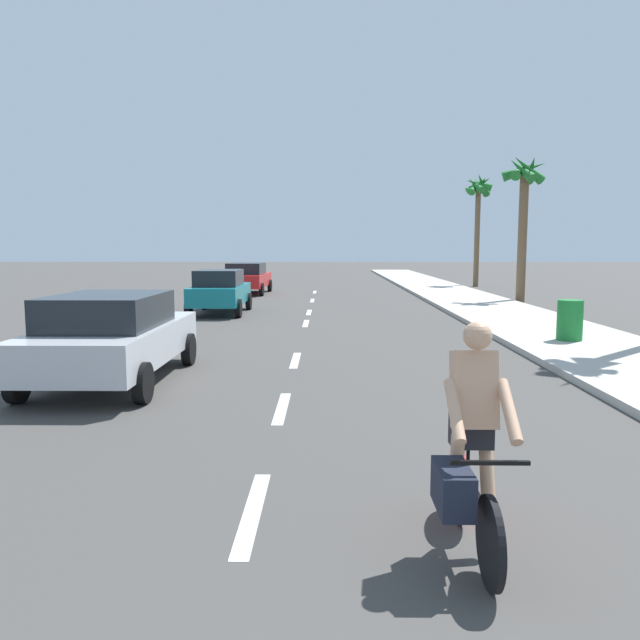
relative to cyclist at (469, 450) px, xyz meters
name	(u,v)px	position (x,y,z in m)	size (l,w,h in m)	color
ground_plane	(306,324)	(-1.76, 14.48, -0.83)	(160.00, 160.00, 0.00)	#423F3D
sidewalk_strip	(506,315)	(5.01, 16.48, -0.76)	(3.60, 80.00, 0.14)	#B2ADA3
lane_stripe_2	(253,511)	(-1.76, 0.74, -0.83)	(0.16, 1.80, 0.01)	white
lane_stripe_3	(282,408)	(-1.76, 4.34, -0.83)	(0.16, 1.80, 0.01)	white
lane_stripe_4	(295,360)	(-1.76, 8.23, -0.83)	(0.16, 1.80, 0.01)	white
lane_stripe_5	(306,323)	(-1.76, 14.53, -0.83)	(0.16, 1.80, 0.01)	white
lane_stripe_6	(309,312)	(-1.76, 17.78, -0.83)	(0.16, 1.80, 0.01)	white
lane_stripe_7	(312,300)	(-1.76, 22.80, -0.83)	(0.16, 1.80, 0.01)	white
lane_stripe_8	(315,292)	(-1.76, 27.94, -0.83)	(0.16, 1.80, 0.01)	white
cyclist	(469,450)	(0.00, 0.00, 0.00)	(0.62, 1.71, 1.82)	black
parked_car_silver	(112,335)	(-4.86, 6.09, 0.01)	(2.11, 4.60, 1.57)	#B7BABF
parked_car_teal	(220,290)	(-4.93, 17.38, 0.01)	(1.87, 4.02, 1.57)	#14727A
parked_car_red	(247,277)	(-5.20, 26.82, 0.01)	(2.23, 4.63, 1.57)	red
palm_tree_far	(524,193)	(7.19, 21.97, 3.80)	(1.88, 1.72, 6.31)	brown
palm_tree_distant	(478,196)	(7.82, 32.60, 4.56)	(1.74, 1.87, 6.82)	brown
trash_bin_far	(570,320)	(4.75, 10.23, -0.20)	(0.60, 0.60, 0.97)	#19722D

